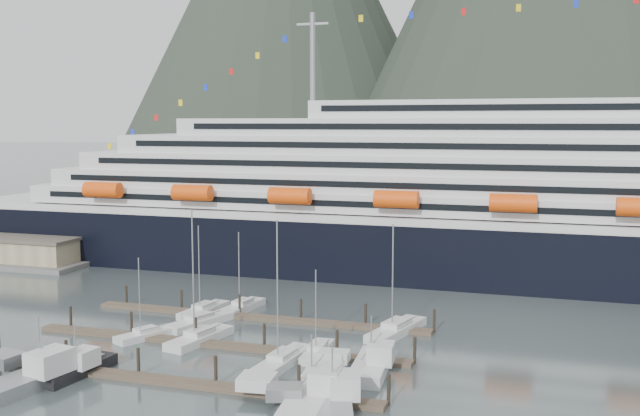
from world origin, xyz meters
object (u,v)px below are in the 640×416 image
at_px(sailboat_e, 204,310).
at_px(trawler_c, 310,392).
at_px(trawler_d, 331,399).
at_px(sailboat_g, 396,330).
at_px(trawler_a, 39,374).
at_px(sailboat_f, 243,307).
at_px(trawler_e, 370,365).
at_px(sailboat_b, 200,322).
at_px(trawler_b, 75,367).
at_px(sailboat_c, 200,339).
at_px(sailboat_a, 146,335).
at_px(cruise_ship, 537,209).
at_px(sailboat_h, 317,352).
at_px(sailboat_d, 282,361).

distance_m(sailboat_e, trawler_c, 36.68).
bearing_deg(trawler_d, sailboat_g, -19.30).
height_order(trawler_a, trawler_c, trawler_a).
relative_size(sailboat_e, sailboat_f, 1.10).
relative_size(trawler_a, trawler_e, 1.35).
height_order(sailboat_f, trawler_d, sailboat_f).
relative_size(sailboat_e, sailboat_g, 0.88).
distance_m(sailboat_b, trawler_e, 28.22).
bearing_deg(trawler_e, trawler_b, 104.04).
bearing_deg(sailboat_b, sailboat_c, -133.45).
bearing_deg(trawler_b, trawler_a, 156.08).
relative_size(sailboat_f, sailboat_g, 0.80).
bearing_deg(trawler_b, trawler_c, -82.17).
bearing_deg(sailboat_a, trawler_c, -92.65).
height_order(trawler_b, trawler_d, trawler_d).
bearing_deg(sailboat_a, cruise_ship, -15.76).
bearing_deg(sailboat_b, sailboat_e, 41.39).
distance_m(trawler_b, trawler_e, 31.28).
height_order(trawler_b, trawler_e, trawler_e).
height_order(cruise_ship, trawler_e, cruise_ship).
bearing_deg(sailboat_e, sailboat_h, -113.83).
height_order(sailboat_d, sailboat_f, sailboat_d).
xyz_separation_m(sailboat_d, trawler_c, (6.38, -9.34, 0.48)).
xyz_separation_m(sailboat_h, trawler_a, (-24.28, -17.48, 0.58)).
bearing_deg(sailboat_h, trawler_e, -123.61).
height_order(sailboat_g, trawler_e, sailboat_g).
relative_size(sailboat_e, trawler_b, 1.30).
height_order(sailboat_a, sailboat_g, sailboat_g).
height_order(cruise_ship, sailboat_f, cruise_ship).
height_order(trawler_c, trawler_d, trawler_c).
height_order(sailboat_a, sailboat_d, sailboat_d).
distance_m(sailboat_f, trawler_b, 31.33).
bearing_deg(trawler_e, sailboat_e, 53.59).
bearing_deg(sailboat_f, sailboat_c, -168.20).
bearing_deg(sailboat_c, trawler_c, -115.60).
relative_size(sailboat_d, trawler_e, 1.54).
height_order(trawler_a, trawler_d, trawler_a).
xyz_separation_m(sailboat_c, trawler_d, (21.42, -15.22, 0.45)).
height_order(sailboat_c, sailboat_e, sailboat_c).
xyz_separation_m(trawler_a, trawler_e, (31.45, 13.61, -0.08)).
height_order(sailboat_d, trawler_d, sailboat_d).
bearing_deg(trawler_b, sailboat_c, -18.79).
height_order(sailboat_a, sailboat_c, sailboat_c).
distance_m(trawler_a, trawler_e, 34.27).
relative_size(sailboat_c, trawler_b, 1.53).
xyz_separation_m(sailboat_g, sailboat_h, (-6.72, -11.53, -0.05)).
bearing_deg(trawler_b, sailboat_e, 4.19).
xyz_separation_m(trawler_b, trawler_c, (26.11, 0.48, 0.09)).
xyz_separation_m(sailboat_d, trawler_b, (-19.73, -9.82, 0.39)).
relative_size(sailboat_a, sailboat_h, 1.00).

